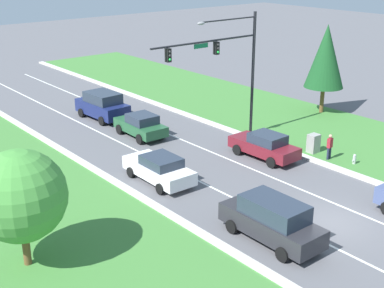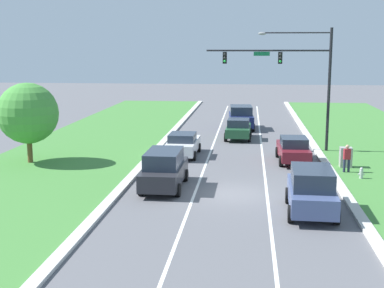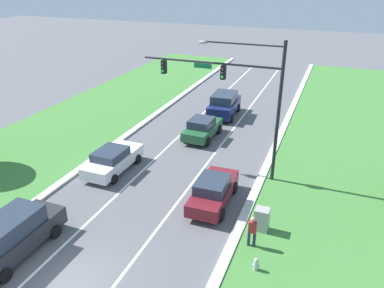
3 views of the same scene
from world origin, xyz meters
name	(u,v)px [view 2 (image 2 of 3)]	position (x,y,z in m)	size (l,w,h in m)	color
ground_plane	(231,194)	(0.00, 0.00, 0.00)	(160.00, 160.00, 0.00)	#5B5B60
curb_strip_right	(346,196)	(5.65, 0.00, 0.07)	(0.50, 90.00, 0.15)	beige
curb_strip_left	(120,189)	(-5.65, 0.00, 0.07)	(0.50, 90.00, 0.15)	beige
grass_verge_left	(22,187)	(-10.90, 0.00, 0.04)	(10.00, 90.00, 0.08)	#427F38
lane_stripe_inner_left	(195,193)	(-1.80, 0.00, 0.00)	(0.14, 81.00, 0.01)	white
lane_stripe_inner_right	(267,195)	(1.80, 0.00, 0.00)	(0.14, 81.00, 0.01)	white
traffic_signal_mast	(295,70)	(3.90, 11.69, 5.68)	(8.56, 0.41, 8.53)	black
navy_suv	(241,117)	(0.13, 21.61, 1.07)	(2.47, 4.73, 2.09)	navy
burgundy_sedan	(293,149)	(3.68, 7.92, 0.83)	(2.08, 4.65, 1.64)	maroon
charcoal_suv	(164,169)	(-3.48, 0.74, 1.02)	(2.10, 5.00, 2.00)	#28282D
forest_sedan	(238,129)	(0.02, 16.24, 0.83)	(2.15, 4.33, 1.64)	#235633
slate_blue_suv	(311,190)	(3.62, -2.79, 1.05)	(2.23, 4.67, 2.04)	#475684
white_sedan	(183,144)	(-3.55, 9.17, 0.79)	(2.12, 4.72, 1.57)	white
utility_cabinet	(346,158)	(6.69, 6.49, 0.64)	(0.70, 0.60, 1.28)	#9E9E99
pedestrian	(347,158)	(6.51, 5.12, 0.94)	(0.41, 0.27, 1.69)	#232842
fire_hydrant	(361,174)	(7.06, 3.65, 0.34)	(0.34, 0.20, 0.70)	#B7B7BC
oak_near_left_tree	(28,113)	(-12.81, 5.74, 3.18)	(3.78, 3.78, 5.08)	brown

